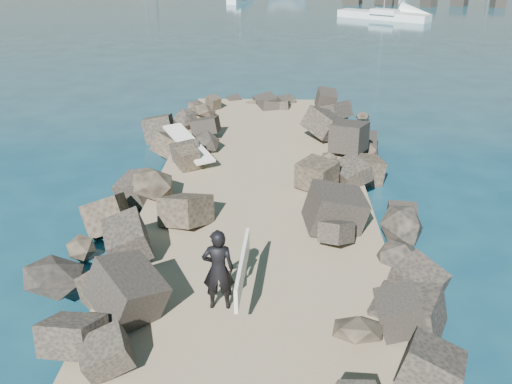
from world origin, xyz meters
TOP-DOWN VIEW (x-y plane):
  - ground at (0.00, 0.00)m, footprint 800.00×800.00m
  - jetty at (0.00, -2.00)m, footprint 6.00×26.00m
  - riprap_left at (-2.90, -1.50)m, footprint 2.60×22.00m
  - riprap_right at (2.90, -1.50)m, footprint 2.60×22.00m
  - surfboard_resting at (-2.30, 3.43)m, footprint 1.92×2.41m
  - surfer_with_board at (-0.50, -4.38)m, footprint 0.84×2.04m
  - sailboat_b at (-4.24, 57.91)m, footprint 2.86×5.65m
  - sailboat_c at (10.37, 43.21)m, footprint 8.41×6.50m

SIDE VIEW (x-z plane):
  - ground at x=0.00m, z-range 0.00..0.00m
  - jetty at x=0.00m, z-range 0.00..0.60m
  - sailboat_c at x=10.37m, z-range -4.88..5.57m
  - sailboat_b at x=-4.24m, z-range -3.08..3.77m
  - riprap_left at x=-2.90m, z-range 0.00..1.00m
  - riprap_right at x=2.90m, z-range 0.00..1.00m
  - surfboard_resting at x=-2.30m, z-range 1.00..1.08m
  - surfer_with_board at x=-0.50m, z-range 0.61..2.25m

